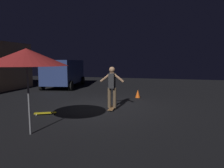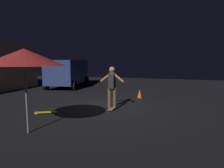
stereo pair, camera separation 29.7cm
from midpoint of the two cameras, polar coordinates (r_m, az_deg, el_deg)
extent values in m
plane|color=black|center=(8.35, -3.23, -6.79)|extent=(28.00, 28.00, 0.00)
cube|color=navy|center=(14.92, -14.59, 3.64)|extent=(4.87, 2.72, 1.70)
cube|color=black|center=(17.08, -12.15, 5.27)|extent=(0.38, 1.73, 0.64)
cylinder|color=black|center=(16.96, -15.76, 1.09)|extent=(0.69, 0.34, 0.66)
cylinder|color=black|center=(16.39, -9.25, 1.07)|extent=(0.69, 0.34, 0.66)
cylinder|color=black|center=(13.75, -20.74, -0.41)|extent=(0.69, 0.34, 0.66)
cylinder|color=black|center=(13.04, -12.83, -0.51)|extent=(0.69, 0.34, 0.66)
cylinder|color=slate|center=(5.59, -25.04, -2.78)|extent=(0.05, 0.05, 2.20)
cone|color=#A52626|center=(5.52, -25.56, 7.25)|extent=(2.10, 2.10, 0.45)
cube|color=olive|center=(7.88, -1.09, -7.16)|extent=(0.79, 0.24, 0.02)
sphere|color=silver|center=(8.19, -1.20, -6.87)|extent=(0.05, 0.05, 0.05)
sphere|color=silver|center=(8.16, -0.03, -6.93)|extent=(0.05, 0.05, 0.05)
sphere|color=silver|center=(7.63, -2.23, -7.92)|extent=(0.05, 0.05, 0.05)
sphere|color=silver|center=(7.59, -0.97, -7.99)|extent=(0.05, 0.05, 0.05)
cube|color=gold|center=(7.62, -20.33, -8.09)|extent=(0.53, 0.79, 0.02)
sphere|color=silver|center=(7.60, -22.68, -8.50)|extent=(0.05, 0.05, 0.05)
sphere|color=silver|center=(7.76, -22.44, -8.18)|extent=(0.05, 0.05, 0.05)
sphere|color=silver|center=(7.51, -18.14, -8.50)|extent=(0.05, 0.05, 0.05)
sphere|color=silver|center=(7.67, -17.99, -8.17)|extent=(0.05, 0.05, 0.05)
cylinder|color=brown|center=(7.81, -1.88, -4.14)|extent=(0.14, 0.14, 0.82)
cylinder|color=brown|center=(7.77, -0.30, -4.20)|extent=(0.14, 0.14, 0.82)
cube|color=#262628|center=(7.68, -1.11, 1.03)|extent=(0.39, 0.24, 0.60)
sphere|color=#936B4C|center=(7.65, -1.12, 4.28)|extent=(0.23, 0.23, 0.23)
cylinder|color=#936B4C|center=(7.72, -2.70, 2.17)|extent=(0.12, 0.55, 0.46)
cylinder|color=#936B4C|center=(7.62, 0.50, 2.12)|extent=(0.12, 0.55, 0.46)
cube|color=black|center=(10.30, 6.84, -4.12)|extent=(0.34, 0.34, 0.03)
cone|color=#EA5914|center=(10.26, 6.86, -2.94)|extent=(0.28, 0.28, 0.46)
camera|label=1|loc=(0.15, -91.11, -0.13)|focal=30.67mm
camera|label=2|loc=(0.15, 88.89, 0.13)|focal=30.67mm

